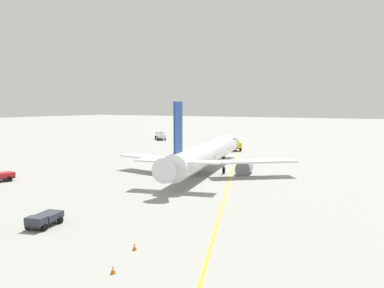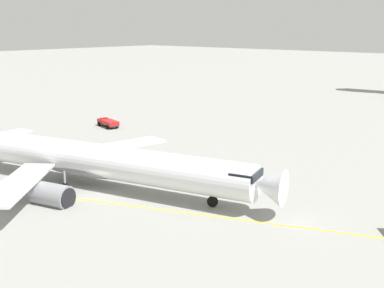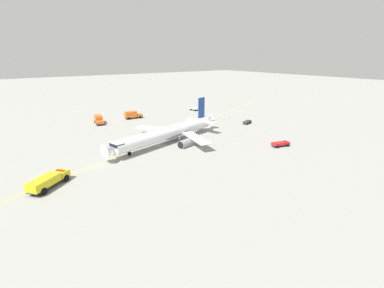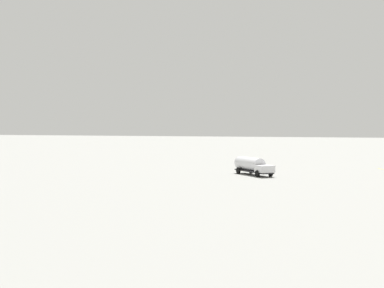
{
  "view_description": "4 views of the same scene",
  "coord_description": "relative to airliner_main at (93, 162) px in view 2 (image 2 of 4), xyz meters",
  "views": [
    {
      "loc": [
        32.93,
        -66.01,
        11.29
      ],
      "look_at": [
        -1.95,
        -6.15,
        4.93
      ],
      "focal_mm": 40.16,
      "sensor_mm": 36.0,
      "label": 1
    },
    {
      "loc": [
        30.31,
        39.18,
        17.53
      ],
      "look_at": [
        -15.85,
        -0.84,
        2.43
      ],
      "focal_mm": 44.52,
      "sensor_mm": 36.0,
      "label": 2
    },
    {
      "loc": [
        -68.24,
        36.61,
        25.01
      ],
      "look_at": [
        -15.85,
        -0.84,
        3.8
      ],
      "focal_mm": 25.27,
      "sensor_mm": 36.0,
      "label": 3
    },
    {
      "loc": [
        -28.15,
        -42.69,
        8.61
      ],
      "look_at": [
        -41.26,
        -0.44,
        6.95
      ],
      "focal_mm": 52.93,
      "sensor_mm": 36.0,
      "label": 4
    }
  ],
  "objects": [
    {
      "name": "ops_pickup_truck",
      "position": [
        -21.95,
        -24.24,
        -2.03
      ],
      "size": [
        3.17,
        5.53,
        1.41
      ],
      "rotation": [
        0.0,
        0.0,
        4.47
      ],
      "color": "#232326",
      "rests_on": "ground_plane"
    },
    {
      "name": "taxiway_centreline",
      "position": [
        5.46,
        -1.82,
        -2.83
      ],
      "size": [
        61.18,
        148.35,
        0.01
      ],
      "rotation": [
        0.0,
        0.0,
        1.96
      ],
      "color": "yellow",
      "rests_on": "ground_plane"
    },
    {
      "name": "ground_plane",
      "position": [
        1.11,
        2.78,
        -2.84
      ],
      "size": [
        600.0,
        600.0,
        0.0
      ],
      "primitive_type": "plane",
      "color": "gray"
    },
    {
      "name": "airliner_main",
      "position": [
        0.0,
        0.0,
        0.0
      ],
      "size": [
        29.31,
        42.87,
        11.99
      ],
      "rotation": [
        0.0,
        0.0,
        1.83
      ],
      "color": "white",
      "rests_on": "ground_plane"
    }
  ]
}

